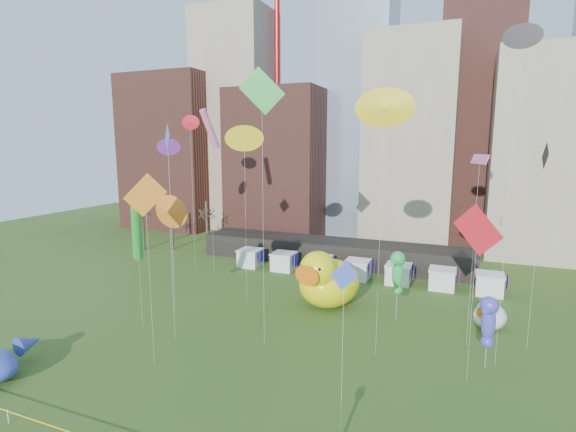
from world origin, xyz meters
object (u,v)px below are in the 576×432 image
at_px(big_duck, 327,280).
at_px(seahorse_purple, 489,318).
at_px(small_duck, 489,315).
at_px(seahorse_green, 398,270).

relative_size(big_duck, seahorse_purple, 1.56).
height_order(big_duck, small_duck, big_duck).
relative_size(big_duck, seahorse_green, 1.31).
height_order(small_duck, seahorse_purple, seahorse_purple).
bearing_deg(seahorse_green, seahorse_purple, -28.58).
relative_size(small_duck, seahorse_green, 0.63).
bearing_deg(seahorse_purple, big_duck, 170.75).
distance_m(big_duck, seahorse_green, 7.44).
bearing_deg(small_duck, big_duck, -159.30).
xyz_separation_m(big_duck, seahorse_purple, (14.74, -7.44, 1.11)).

